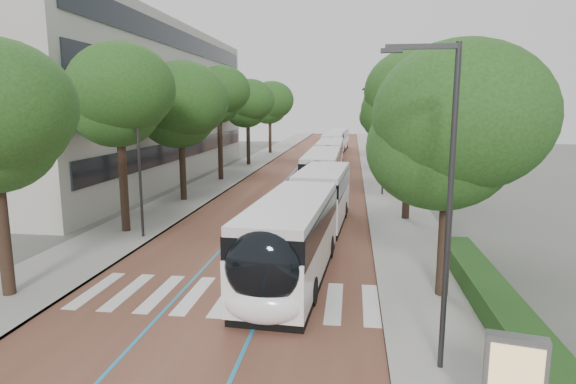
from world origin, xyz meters
TOP-DOWN VIEW (x-y plane):
  - ground at (0.00, 0.00)m, footprint 160.00×160.00m
  - road at (0.00, 40.00)m, footprint 11.00×140.00m
  - sidewalk_left at (-7.50, 40.00)m, footprint 4.00×140.00m
  - sidewalk_right at (7.50, 40.00)m, footprint 4.00×140.00m
  - kerb_left at (-5.60, 40.00)m, footprint 0.20×140.00m
  - kerb_right at (5.60, 40.00)m, footprint 0.20×140.00m
  - zebra_crossing at (0.20, 1.00)m, footprint 10.55×3.60m
  - lane_line_left at (-1.60, 40.00)m, footprint 0.12×126.00m
  - lane_line_right at (1.60, 40.00)m, footprint 0.12×126.00m
  - office_building at (-19.47, 28.00)m, footprint 18.11×40.00m
  - hedge at (9.10, 0.00)m, footprint 1.20×14.00m
  - streetlight_near at (6.62, -3.00)m, footprint 1.82×0.20m
  - streetlight_far at (6.62, 22.00)m, footprint 1.82×0.20m
  - lamp_post_left at (-6.10, 8.00)m, footprint 0.14×0.14m
  - trees_left at (-7.50, 27.84)m, footprint 6.43×60.83m
  - trees_right at (7.70, 19.16)m, footprint 5.91×47.51m
  - lead_bus at (2.46, 6.88)m, footprint 3.68×18.52m
  - bus_queued_0 at (2.15, 22.75)m, footprint 2.60×12.41m
  - bus_queued_1 at (2.14, 35.97)m, footprint 2.57×12.40m
  - bus_queued_2 at (1.86, 49.40)m, footprint 2.58×12.40m
  - bus_queued_3 at (2.23, 61.47)m, footprint 3.15×12.51m

SIDE VIEW (x-z plane):
  - ground at x=0.00m, z-range 0.00..0.00m
  - road at x=0.00m, z-range 0.00..0.02m
  - lane_line_left at x=-1.60m, z-range 0.02..0.03m
  - lane_line_right at x=1.60m, z-range 0.02..0.03m
  - zebra_crossing at x=0.20m, z-range 0.02..0.03m
  - sidewalk_left at x=-7.50m, z-range 0.00..0.12m
  - sidewalk_right at x=7.50m, z-range 0.00..0.12m
  - kerb_left at x=-5.60m, z-range -0.01..0.13m
  - kerb_right at x=5.60m, z-range -0.01..0.13m
  - hedge at x=9.10m, z-range 0.12..0.92m
  - bus_queued_0 at x=2.15m, z-range 0.02..3.22m
  - bus_queued_1 at x=2.14m, z-range 0.02..3.22m
  - bus_queued_2 at x=1.86m, z-range 0.02..3.22m
  - bus_queued_3 at x=2.23m, z-range 0.02..3.22m
  - lead_bus at x=2.46m, z-range 0.03..3.23m
  - lamp_post_left at x=-6.10m, z-range 0.12..8.12m
  - streetlight_near at x=6.62m, z-range 0.82..8.82m
  - streetlight_far at x=6.62m, z-range 0.82..8.82m
  - trees_right at x=7.70m, z-range 1.49..10.90m
  - trees_left at x=-7.50m, z-range 1.92..11.75m
  - office_building at x=-19.47m, z-range 0.00..14.00m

